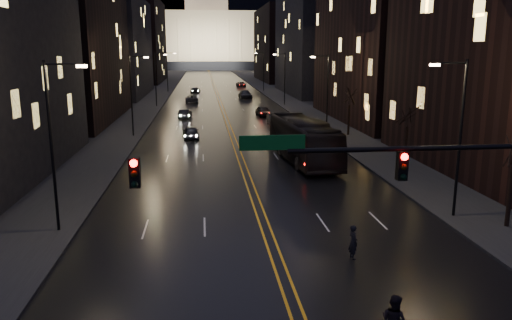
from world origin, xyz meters
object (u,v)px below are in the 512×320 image
object	(u,v)px
receding_car_a	(275,120)
pedestrian_a	(353,242)
traffic_signal	(467,178)
bus	(303,140)
oncoming_car_a	(191,133)
oncoming_car_b	(185,114)

from	to	relation	value
receding_car_a	pedestrian_a	bearing A→B (deg)	-92.96
traffic_signal	receding_car_a	world-z (taller)	traffic_signal
bus	pedestrian_a	xyz separation A→B (m)	(-1.85, -20.80, -1.03)
pedestrian_a	oncoming_car_a	bearing A→B (deg)	4.45
bus	oncoming_car_b	xyz separation A→B (m)	(-11.09, 28.91, -1.19)
oncoming_car_a	oncoming_car_b	size ratio (longest dim) A/B	1.03
traffic_signal	receding_car_a	bearing A→B (deg)	89.99
oncoming_car_b	receding_car_a	size ratio (longest dim) A/B	0.83
bus	oncoming_car_b	world-z (taller)	bus
oncoming_car_a	pedestrian_a	size ratio (longest dim) A/B	2.51
oncoming_car_a	oncoming_car_b	bearing A→B (deg)	-89.92
bus	oncoming_car_b	bearing A→B (deg)	106.63
traffic_signal	receding_car_a	size ratio (longest dim) A/B	3.59
bus	pedestrian_a	bearing A→B (deg)	-99.45
bus	receding_car_a	world-z (taller)	bus
oncoming_car_a	receding_car_a	xyz separation A→B (m)	(10.47, 8.31, 0.09)
receding_car_a	bus	bearing A→B (deg)	-91.17
traffic_signal	oncoming_car_a	size ratio (longest dim) A/B	4.20
traffic_signal	oncoming_car_b	distance (m)	56.11
oncoming_car_a	pedestrian_a	distance (m)	33.93
receding_car_a	traffic_signal	bearing A→B (deg)	-89.64
receding_car_a	oncoming_car_b	bearing A→B (deg)	144.43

